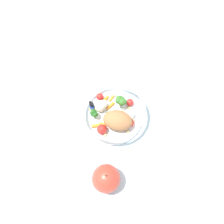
% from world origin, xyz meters
% --- Properties ---
extents(ground_plane, '(2.40, 2.40, 0.00)m').
position_xyz_m(ground_plane, '(0.00, 0.00, 0.00)').
color(ground_plane, silver).
extents(food_container, '(0.22, 0.22, 0.07)m').
position_xyz_m(food_container, '(-0.00, -0.01, 0.03)').
color(food_container, white).
rests_on(food_container, ground_plane).
extents(loose_apple, '(0.08, 0.08, 0.10)m').
position_xyz_m(loose_apple, '(-0.12, -0.19, 0.04)').
color(loose_apple, '#BC3828').
rests_on(loose_apple, ground_plane).
extents(folded_napkin, '(0.12, 0.14, 0.01)m').
position_xyz_m(folded_napkin, '(0.01, 0.25, 0.00)').
color(folded_napkin, white).
rests_on(folded_napkin, ground_plane).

